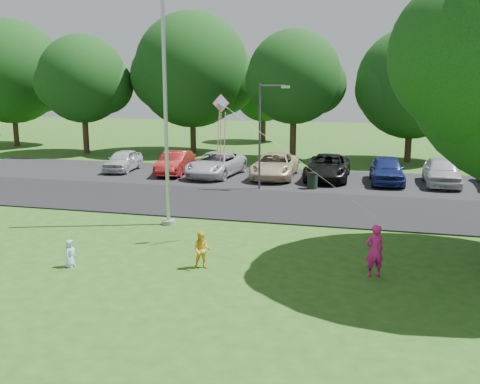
% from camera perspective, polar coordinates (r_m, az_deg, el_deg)
% --- Properties ---
extents(ground, '(120.00, 120.00, 0.00)m').
position_cam_1_polar(ground, '(14.80, -2.19, -9.21)').
color(ground, '#255315').
rests_on(ground, ground).
extents(park_road, '(60.00, 6.00, 0.06)m').
position_cam_1_polar(park_road, '(23.20, 4.16, -1.45)').
color(park_road, black).
rests_on(park_road, ground).
extents(parking_strip, '(42.00, 7.00, 0.06)m').
position_cam_1_polar(parking_strip, '(29.49, 6.43, 1.32)').
color(parking_strip, black).
rests_on(parking_strip, ground).
extents(flagpole, '(0.50, 0.50, 10.00)m').
position_cam_1_polar(flagpole, '(19.76, -7.95, 8.33)').
color(flagpole, '#B7BABF').
rests_on(flagpole, ground).
extents(street_lamp, '(1.47, 0.28, 5.24)m').
position_cam_1_polar(street_lamp, '(26.24, 2.57, 6.98)').
color(street_lamp, '#3F3F44').
rests_on(street_lamp, ground).
extents(trash_can, '(0.55, 0.55, 0.87)m').
position_cam_1_polar(trash_can, '(26.86, 7.73, 1.16)').
color(trash_can, black).
rests_on(trash_can, ground).
extents(tree_row, '(64.35, 11.94, 10.88)m').
position_cam_1_polar(tree_row, '(37.56, 11.01, 12.09)').
color(tree_row, '#332316').
rests_on(tree_row, ground).
extents(horizon_trees, '(77.46, 7.20, 7.02)m').
position_cam_1_polar(horizon_trees, '(47.14, 14.75, 10.07)').
color(horizon_trees, '#332316').
rests_on(horizon_trees, ground).
extents(parked_cars, '(23.18, 5.46, 1.44)m').
position_cam_1_polar(parked_cars, '(29.32, 8.24, 2.62)').
color(parked_cars, silver).
rests_on(parked_cars, ground).
extents(woman, '(0.63, 0.54, 1.48)m').
position_cam_1_polar(woman, '(15.17, 14.16, -6.10)').
color(woman, '#D41C7A').
rests_on(woman, ground).
extents(child_yellow, '(0.62, 0.53, 1.10)m').
position_cam_1_polar(child_yellow, '(15.42, -4.07, -6.21)').
color(child_yellow, yellow).
rests_on(child_yellow, ground).
extents(child_blue, '(0.28, 0.41, 0.82)m').
position_cam_1_polar(child_blue, '(16.30, -17.68, -6.26)').
color(child_blue, '#A6D5FF').
rests_on(child_blue, ground).
extents(kite, '(5.23, 2.41, 3.22)m').
position_cam_1_polar(kite, '(17.29, -1.68, 7.77)').
color(kite, pink).
rests_on(kite, ground).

